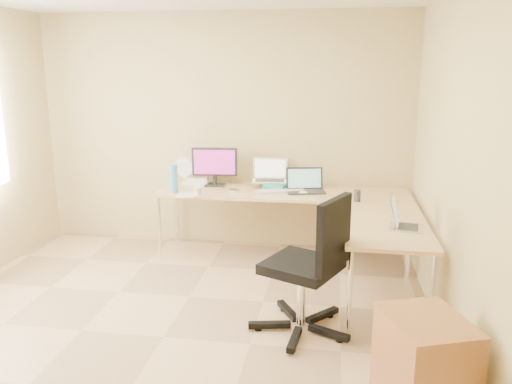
# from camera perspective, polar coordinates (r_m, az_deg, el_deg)

# --- Properties ---
(floor) EXTENTS (4.50, 4.50, 0.00)m
(floor) POSITION_cam_1_polar(r_m,az_deg,el_deg) (4.16, -10.21, -15.52)
(floor) COLOR tan
(floor) RESTS_ON ground
(wall_back) EXTENTS (4.50, 0.00, 4.50)m
(wall_back) POSITION_cam_1_polar(r_m,az_deg,el_deg) (5.85, -3.64, 6.69)
(wall_back) COLOR tan
(wall_back) RESTS_ON ground
(wall_right) EXTENTS (0.00, 4.50, 4.50)m
(wall_right) POSITION_cam_1_polar(r_m,az_deg,el_deg) (3.60, 22.31, 1.13)
(wall_right) COLOR tan
(wall_right) RESTS_ON ground
(desk_main) EXTENTS (2.65, 0.70, 0.73)m
(desk_main) POSITION_cam_1_polar(r_m,az_deg,el_deg) (5.55, 2.97, -3.60)
(desk_main) COLOR tan
(desk_main) RESTS_ON ground
(desk_return) EXTENTS (0.70, 1.30, 0.73)m
(desk_return) POSITION_cam_1_polar(r_m,az_deg,el_deg) (4.60, 13.94, -7.75)
(desk_return) COLOR tan
(desk_return) RESTS_ON ground
(monitor) EXTENTS (0.51, 0.21, 0.43)m
(monitor) POSITION_cam_1_polar(r_m,az_deg,el_deg) (5.68, -4.59, 2.82)
(monitor) COLOR black
(monitor) RESTS_ON desk_main
(book_stack) EXTENTS (0.35, 0.40, 0.06)m
(book_stack) POSITION_cam_1_polar(r_m,az_deg,el_deg) (5.64, 2.61, 0.85)
(book_stack) COLOR teal
(book_stack) RESTS_ON desk_main
(laptop_center) EXTENTS (0.40, 0.32, 0.25)m
(laptop_center) POSITION_cam_1_polar(r_m,az_deg,el_deg) (5.62, 1.55, 2.38)
(laptop_center) COLOR silver
(laptop_center) RESTS_ON desk_main
(laptop_black) EXTENTS (0.45, 0.37, 0.25)m
(laptop_black) POSITION_cam_1_polar(r_m,az_deg,el_deg) (5.41, 5.54, 1.28)
(laptop_black) COLOR black
(laptop_black) RESTS_ON desk_main
(keyboard) EXTENTS (0.50, 0.33, 0.02)m
(keyboard) POSITION_cam_1_polar(r_m,az_deg,el_deg) (5.42, 2.71, 0.13)
(keyboard) COLOR silver
(keyboard) RESTS_ON desk_main
(mouse) EXTENTS (0.10, 0.07, 0.03)m
(mouse) POSITION_cam_1_polar(r_m,az_deg,el_deg) (5.35, 5.23, -0.05)
(mouse) COLOR white
(mouse) RESTS_ON desk_main
(mug) EXTENTS (0.11, 0.11, 0.09)m
(mug) POSITION_cam_1_polar(r_m,az_deg,el_deg) (5.30, -6.46, 0.11)
(mug) COLOR white
(mug) RESTS_ON desk_main
(cd_stack) EXTENTS (0.12, 0.12, 0.03)m
(cd_stack) POSITION_cam_1_polar(r_m,az_deg,el_deg) (5.43, -2.40, 0.16)
(cd_stack) COLOR silver
(cd_stack) RESTS_ON desk_main
(water_bottle) EXTENTS (0.10, 0.10, 0.30)m
(water_bottle) POSITION_cam_1_polar(r_m,az_deg,el_deg) (5.43, -9.11, 1.48)
(water_bottle) COLOR #4B9AD5
(water_bottle) RESTS_ON desk_main
(papers) EXTENTS (0.22, 0.28, 0.01)m
(papers) POSITION_cam_1_polar(r_m,az_deg,el_deg) (5.35, -7.72, -0.28)
(papers) COLOR silver
(papers) RESTS_ON desk_main
(white_box) EXTENTS (0.25, 0.19, 0.08)m
(white_box) POSITION_cam_1_polar(r_m,az_deg,el_deg) (5.81, -6.47, 1.28)
(white_box) COLOR silver
(white_box) RESTS_ON desk_main
(desk_fan) EXTENTS (0.23, 0.23, 0.28)m
(desk_fan) POSITION_cam_1_polar(r_m,az_deg,el_deg) (5.83, -7.86, 2.27)
(desk_fan) COLOR white
(desk_fan) RESTS_ON desk_main
(black_cup) EXTENTS (0.07, 0.07, 0.11)m
(black_cup) POSITION_cam_1_polar(r_m,az_deg,el_deg) (5.13, 11.13, -0.42)
(black_cup) COLOR #262626
(black_cup) RESTS_ON desk_main
(laptop_return) EXTENTS (0.35, 0.29, 0.21)m
(laptop_return) POSITION_cam_1_polar(r_m,az_deg,el_deg) (4.36, 16.38, -2.58)
(laptop_return) COLOR silver
(laptop_return) RESTS_ON desk_return
(office_chair) EXTENTS (0.89, 0.89, 1.12)m
(office_chair) POSITION_cam_1_polar(r_m,az_deg,el_deg) (4.01, 5.09, -8.61)
(office_chair) COLOR black
(office_chair) RESTS_ON ground
(cabinet) EXTENTS (0.55, 0.61, 0.69)m
(cabinet) POSITION_cam_1_polar(r_m,az_deg,el_deg) (3.16, 18.05, -18.79)
(cabinet) COLOR #A37249
(cabinet) RESTS_ON ground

